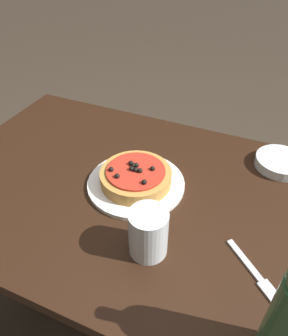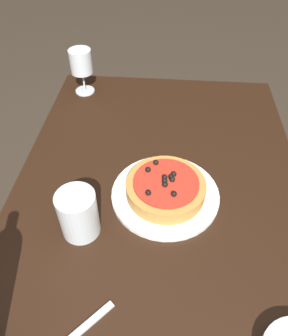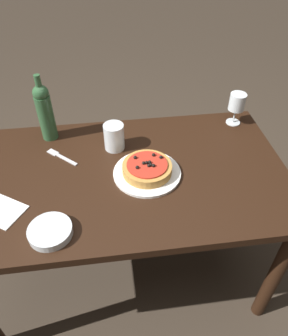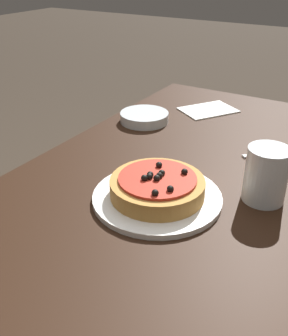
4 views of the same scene
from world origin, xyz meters
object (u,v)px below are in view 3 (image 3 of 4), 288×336
dining_table (124,189)px  water_cup (114,137)px  wine_bottle (45,111)px  wine_glass (237,103)px  dinner_plate (147,173)px  pizza (147,168)px  fork (60,156)px  side_bowl (50,231)px

dining_table → water_cup: bearing=-83.3°
wine_bottle → wine_glass: bearing=180.0°
dining_table → water_cup: size_ratio=11.39×
dinner_plate → water_cup: (0.12, -0.19, 0.05)m
dinner_plate → water_cup: 0.23m
dining_table → pizza: size_ratio=6.81×
dinner_plate → pizza: 0.03m
dining_table → wine_glass: 0.66m
pizza → water_cup: water_cup is taller
pizza → fork: bearing=-23.9°
dinner_plate → side_bowl: size_ratio=1.83×
pizza → dinner_plate: bearing=54.2°
dining_table → dinner_plate: 0.14m
dinner_plate → wine_bottle: wine_bottle is taller
pizza → side_bowl: pizza is taller
dining_table → fork: size_ratio=9.98×
dining_table → wine_bottle: 0.48m
dinner_plate → wine_bottle: (0.40, -0.31, 0.13)m
dining_table → water_cup: (0.02, -0.17, 0.15)m
fork → wine_bottle: bearing=-28.1°
fork → wine_glass: bearing=-126.7°
water_cup → dinner_plate: bearing=121.7°
wine_bottle → side_bowl: 0.57m
side_bowl → fork: size_ratio=1.10×
wine_bottle → fork: wine_bottle is taller
wine_bottle → fork: size_ratio=2.27×
side_bowl → dinner_plate: bearing=-145.4°
wine_glass → wine_bottle: wine_bottle is taller
dining_table → pizza: (-0.10, 0.02, 0.13)m
dining_table → wine_glass: bearing=-152.9°
water_cup → wine_bottle: bearing=-22.3°
dining_table → side_bowl: size_ratio=9.05×
water_cup → wine_glass: bearing=-168.6°
dinner_plate → side_bowl: (0.36, 0.25, 0.01)m
pizza → side_bowl: 0.44m
wine_bottle → water_cup: bearing=157.7°
wine_glass → fork: wine_glass is taller
dining_table → side_bowl: bearing=45.3°
dining_table → water_cup: 0.23m
dining_table → wine_bottle: size_ratio=4.39×
water_cup → pizza: bearing=121.8°
pizza → wine_glass: bearing=-146.6°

